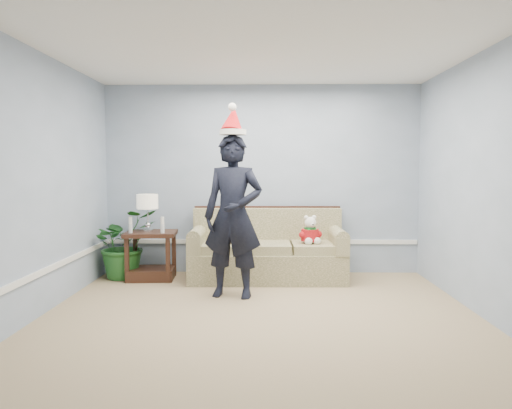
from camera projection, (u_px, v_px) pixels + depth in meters
The scene contains 10 objects.
room_shell at pixel (260, 185), 4.68m from camera, with size 4.54×5.04×2.74m.
wainscot_trim at pixel (162, 257), 5.94m from camera, with size 4.49×4.99×0.06m.
sofa at pixel (267, 254), 6.81m from camera, with size 2.09×0.91×0.97m.
side_table at pixel (151, 261), 6.79m from camera, with size 0.71×0.61×0.65m.
table_lamp at pixel (147, 203), 6.74m from camera, with size 0.28×0.28×0.51m.
candle_pair at pixel (146, 226), 6.61m from camera, with size 0.48×0.05×0.22m.
houseplant at pixel (124, 244), 6.85m from camera, with size 0.86×0.74×0.95m, color #1E5720.
man at pixel (233, 216), 5.82m from camera, with size 0.70×0.46×1.91m, color black.
santa_hat at pixel (233, 121), 5.76m from camera, with size 0.39×0.42×0.37m.
teddy_bear at pixel (310, 233), 6.61m from camera, with size 0.29×0.30×0.38m.
Camera 1 is at (0.05, -4.68, 1.51)m, focal length 35.00 mm.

